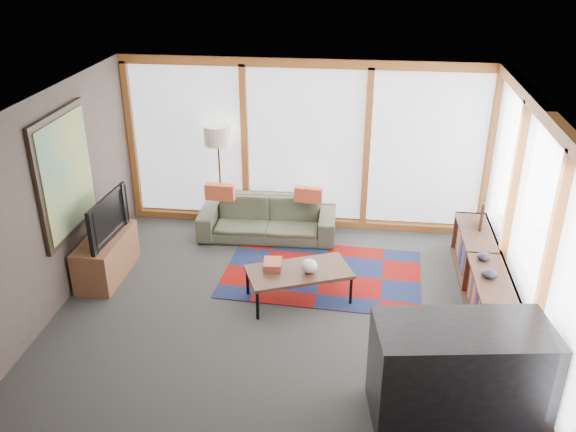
# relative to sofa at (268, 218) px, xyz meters

# --- Properties ---
(ground) EXTENTS (5.50, 5.50, 0.00)m
(ground) POSITION_rel_sofa_xyz_m (0.51, -1.95, -0.30)
(ground) COLOR #2E2D2B
(ground) RESTS_ON ground
(room_envelope) EXTENTS (5.52, 5.02, 2.62)m
(room_envelope) POSITION_rel_sofa_xyz_m (1.00, -1.39, 1.24)
(room_envelope) COLOR #3E342E
(room_envelope) RESTS_ON ground
(rug) EXTENTS (2.71, 1.83, 0.01)m
(rug) POSITION_rel_sofa_xyz_m (0.91, -1.02, -0.29)
(rug) COLOR maroon
(rug) RESTS_ON ground
(sofa) EXTENTS (2.05, 0.85, 0.59)m
(sofa) POSITION_rel_sofa_xyz_m (0.00, 0.00, 0.00)
(sofa) COLOR #373C2D
(sofa) RESTS_ON ground
(pillow_left) EXTENTS (0.44, 0.15, 0.24)m
(pillow_left) POSITION_rel_sofa_xyz_m (-0.70, -0.05, 0.42)
(pillow_left) COLOR #BC4A2A
(pillow_left) RESTS_ON sofa
(pillow_right) EXTENTS (0.42, 0.16, 0.22)m
(pillow_right) POSITION_rel_sofa_xyz_m (0.61, 0.03, 0.41)
(pillow_right) COLOR #BC4A2A
(pillow_right) RESTS_ON sofa
(floor_lamp) EXTENTS (0.41, 0.41, 1.65)m
(floor_lamp) POSITION_rel_sofa_xyz_m (-0.76, 0.23, 0.53)
(floor_lamp) COLOR #322517
(floor_lamp) RESTS_ON ground
(coffee_table) EXTENTS (1.41, 1.07, 0.42)m
(coffee_table) POSITION_rel_sofa_xyz_m (0.66, -1.67, -0.09)
(coffee_table) COLOR #311D11
(coffee_table) RESTS_ON ground
(book_stack) EXTENTS (0.24, 0.29, 0.09)m
(book_stack) POSITION_rel_sofa_xyz_m (0.32, -1.64, 0.17)
(book_stack) COLOR brown
(book_stack) RESTS_ON coffee_table
(vase) EXTENTS (0.23, 0.23, 0.17)m
(vase) POSITION_rel_sofa_xyz_m (0.79, -1.70, 0.21)
(vase) COLOR beige
(vase) RESTS_ON coffee_table
(bookshelf) EXTENTS (0.44, 2.40, 0.60)m
(bookshelf) POSITION_rel_sofa_xyz_m (2.94, -1.26, 0.00)
(bookshelf) COLOR #311D11
(bookshelf) RESTS_ON ground
(bowl_a) EXTENTS (0.20, 0.20, 0.09)m
(bowl_a) POSITION_rel_sofa_xyz_m (2.89, -1.84, 0.35)
(bowl_a) COLOR black
(bowl_a) RESTS_ON bookshelf
(bowl_b) EXTENTS (0.20, 0.20, 0.09)m
(bowl_b) POSITION_rel_sofa_xyz_m (2.89, -1.43, 0.35)
(bowl_b) COLOR black
(bowl_b) RESTS_ON bookshelf
(shelf_picture) EXTENTS (0.10, 0.30, 0.39)m
(shelf_picture) POSITION_rel_sofa_xyz_m (2.99, -0.52, 0.50)
(shelf_picture) COLOR black
(shelf_picture) RESTS_ON bookshelf
(tv_console) EXTENTS (0.48, 1.14, 0.57)m
(tv_console) POSITION_rel_sofa_xyz_m (-1.96, -1.40, -0.01)
(tv_console) COLOR brown
(tv_console) RESTS_ON ground
(television) EXTENTS (0.20, 1.04, 0.60)m
(television) POSITION_rel_sofa_xyz_m (-1.95, -1.41, 0.57)
(television) COLOR black
(television) RESTS_ON tv_console
(bar_counter) EXTENTS (1.69, 0.98, 1.01)m
(bar_counter) POSITION_rel_sofa_xyz_m (2.36, -3.49, 0.21)
(bar_counter) COLOR black
(bar_counter) RESTS_ON ground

